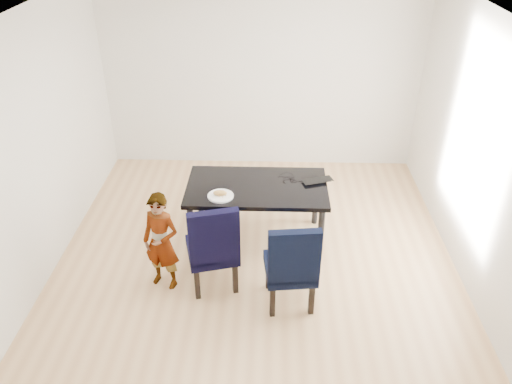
{
  "coord_description": "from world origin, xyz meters",
  "views": [
    {
      "loc": [
        0.15,
        -4.36,
        3.65
      ],
      "look_at": [
        0.0,
        0.2,
        0.85
      ],
      "focal_mm": 35.0,
      "sensor_mm": 36.0,
      "label": 1
    }
  ],
  "objects_px": {
    "chair_right": "(290,261)",
    "plate": "(221,196)",
    "dining_table": "(257,213)",
    "child": "(161,242)",
    "laptop": "(316,179)",
    "chair_left": "(212,243)"
  },
  "relations": [
    {
      "from": "dining_table",
      "to": "laptop",
      "type": "bearing_deg",
      "value": 12.92
    },
    {
      "from": "child",
      "to": "plate",
      "type": "bearing_deg",
      "value": 64.62
    },
    {
      "from": "chair_right",
      "to": "laptop",
      "type": "distance_m",
      "value": 1.26
    },
    {
      "from": "plate",
      "to": "child",
      "type": "bearing_deg",
      "value": -134.15
    },
    {
      "from": "plate",
      "to": "laptop",
      "type": "distance_m",
      "value": 1.14
    },
    {
      "from": "child",
      "to": "laptop",
      "type": "xyz_separation_m",
      "value": [
        1.63,
        0.98,
        0.21
      ]
    },
    {
      "from": "chair_left",
      "to": "laptop",
      "type": "distance_m",
      "value": 1.48
    },
    {
      "from": "dining_table",
      "to": "child",
      "type": "xyz_separation_m",
      "value": [
        -0.95,
        -0.82,
        0.18
      ]
    },
    {
      "from": "chair_right",
      "to": "child",
      "type": "distance_m",
      "value": 1.33
    },
    {
      "from": "chair_left",
      "to": "laptop",
      "type": "relative_size",
      "value": 2.94
    },
    {
      "from": "dining_table",
      "to": "child",
      "type": "relative_size",
      "value": 1.45
    },
    {
      "from": "child",
      "to": "chair_left",
      "type": "bearing_deg",
      "value": 23.24
    },
    {
      "from": "chair_left",
      "to": "laptop",
      "type": "xyz_separation_m",
      "value": [
        1.12,
        0.94,
        0.24
      ]
    },
    {
      "from": "plate",
      "to": "dining_table",
      "type": "bearing_deg",
      "value": 32.08
    },
    {
      "from": "plate",
      "to": "chair_left",
      "type": "bearing_deg",
      "value": -95.22
    },
    {
      "from": "dining_table",
      "to": "laptop",
      "type": "relative_size",
      "value": 4.51
    },
    {
      "from": "chair_right",
      "to": "laptop",
      "type": "height_order",
      "value": "chair_right"
    },
    {
      "from": "dining_table",
      "to": "chair_left",
      "type": "xyz_separation_m",
      "value": [
        -0.44,
        -0.78,
        0.15
      ]
    },
    {
      "from": "chair_right",
      "to": "plate",
      "type": "relative_size",
      "value": 3.54
    },
    {
      "from": "dining_table",
      "to": "chair_right",
      "type": "height_order",
      "value": "chair_right"
    },
    {
      "from": "dining_table",
      "to": "chair_right",
      "type": "distance_m",
      "value": 1.1
    },
    {
      "from": "child",
      "to": "laptop",
      "type": "height_order",
      "value": "child"
    }
  ]
}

